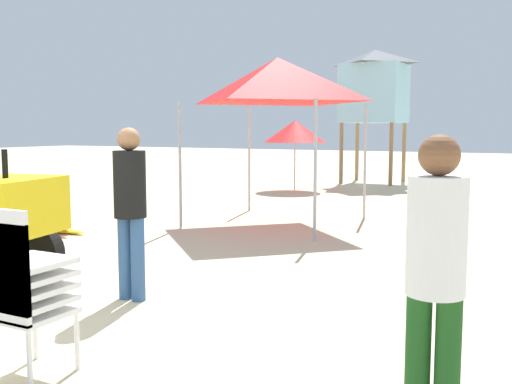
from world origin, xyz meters
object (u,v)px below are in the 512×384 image
Objects in this scene: surfboard_pile at (32,223)px; lifeguard_tower at (374,86)px; lifeguard_near_left at (436,267)px; popup_canopy at (277,80)px; lifeguard_near_center at (130,202)px; beach_umbrella_mid at (295,131)px; stacked_plastic_chairs at (18,280)px.

surfboard_pile is 11.90m from lifeguard_tower.
popup_canopy reaches higher than lifeguard_near_left.
popup_canopy is 0.72× the size of lifeguard_tower.
lifeguard_near_left is 7.65m from popup_canopy.
lifeguard_near_center is at bearing -30.19° from surfboard_pile.
popup_canopy is at bearing 99.06° from lifeguard_near_center.
lifeguard_near_center is (-3.21, 1.33, 0.03)m from lifeguard_near_left.
beach_umbrella_mid is at bearing 80.94° from surfboard_pile.
surfboard_pile is at bearing -99.06° from beach_umbrella_mid.
surfboard_pile is 8.27m from beach_umbrella_mid.
stacked_plastic_chairs is 7.23m from popup_canopy.
lifeguard_near_left is 3.47m from lifeguard_near_center.
beach_umbrella_mid is at bearing 105.69° from stacked_plastic_chairs.
popup_canopy reaches higher than lifeguard_near_center.
lifeguard_near_left is 0.87× the size of beach_umbrella_mid.
lifeguard_near_left reaches higher than surfboard_pile.
lifeguard_tower is at bearing 96.75° from lifeguard_near_center.
lifeguard_near_left is (2.63, 0.53, 0.27)m from stacked_plastic_chairs.
lifeguard_tower is (-0.82, 8.68, 0.46)m from popup_canopy.
lifeguard_near_left is at bearing -57.65° from popup_canopy.
popup_canopy reaches higher than surfboard_pile.
beach_umbrella_mid is at bearing -111.49° from lifeguard_tower.
beach_umbrella_mid reaches higher than surfboard_pile.
surfboard_pile is 0.59× the size of lifeguard_tower.
beach_umbrella_mid is at bearing 117.34° from lifeguard_near_left.
popup_canopy is at bearing -84.59° from lifeguard_tower.
popup_canopy reaches higher than stacked_plastic_chairs.
surfboard_pile is 1.44× the size of lifeguard_near_left.
stacked_plastic_chairs is 12.82m from beach_umbrella_mid.
popup_canopy is 5.92m from beach_umbrella_mid.
lifeguard_tower reaches higher than surfboard_pile.
stacked_plastic_chairs is at bearing -81.97° from lifeguard_tower.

